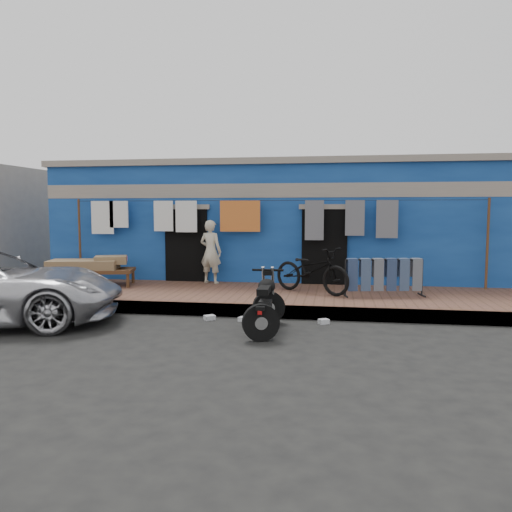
{
  "coord_description": "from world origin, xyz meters",
  "views": [
    {
      "loc": [
        1.56,
        -7.8,
        2.06
      ],
      "look_at": [
        0.0,
        2.0,
        1.15
      ],
      "focal_mm": 35.0,
      "sensor_mm": 36.0,
      "label": 1
    }
  ],
  "objects_px": {
    "bicycle": "(312,265)",
    "charpoy": "(93,272)",
    "motorcycle": "(265,302)",
    "jeans_rack": "(384,277)",
    "seated_person": "(211,252)"
  },
  "relations": [
    {
      "from": "bicycle",
      "to": "charpoy",
      "type": "height_order",
      "value": "bicycle"
    },
    {
      "from": "charpoy",
      "to": "motorcycle",
      "type": "bearing_deg",
      "value": -32.18
    },
    {
      "from": "bicycle",
      "to": "motorcycle",
      "type": "distance_m",
      "value": 2.76
    },
    {
      "from": "bicycle",
      "to": "jeans_rack",
      "type": "distance_m",
      "value": 1.55
    },
    {
      "from": "motorcycle",
      "to": "charpoy",
      "type": "xyz_separation_m",
      "value": [
        -4.6,
        2.9,
        0.08
      ]
    },
    {
      "from": "seated_person",
      "to": "bicycle",
      "type": "relative_size",
      "value": 0.82
    },
    {
      "from": "seated_person",
      "to": "jeans_rack",
      "type": "relative_size",
      "value": 0.9
    },
    {
      "from": "bicycle",
      "to": "motorcycle",
      "type": "xyz_separation_m",
      "value": [
        -0.66,
        -2.66,
        -0.36
      ]
    },
    {
      "from": "seated_person",
      "to": "bicycle",
      "type": "height_order",
      "value": "seated_person"
    },
    {
      "from": "seated_person",
      "to": "jeans_rack",
      "type": "xyz_separation_m",
      "value": [
        4.08,
        -1.25,
        -0.37
      ]
    },
    {
      "from": "charpoy",
      "to": "bicycle",
      "type": "bearing_deg",
      "value": -2.61
    },
    {
      "from": "seated_person",
      "to": "charpoy",
      "type": "xyz_separation_m",
      "value": [
        -2.71,
        -0.85,
        -0.45
      ]
    },
    {
      "from": "bicycle",
      "to": "jeans_rack",
      "type": "bearing_deg",
      "value": -62.71
    },
    {
      "from": "seated_person",
      "to": "charpoy",
      "type": "distance_m",
      "value": 2.87
    },
    {
      "from": "jeans_rack",
      "to": "seated_person",
      "type": "bearing_deg",
      "value": 163.0
    }
  ]
}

